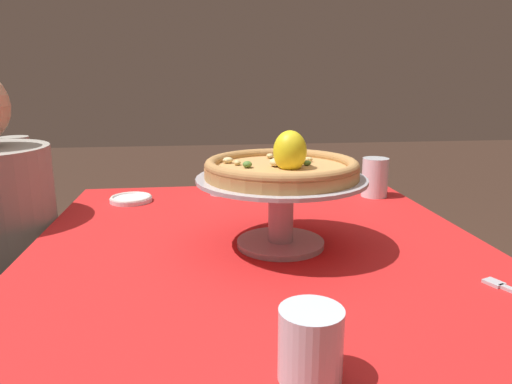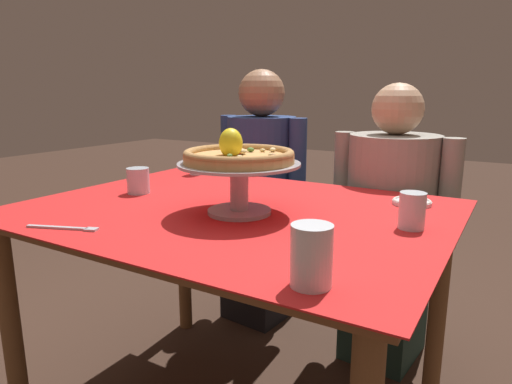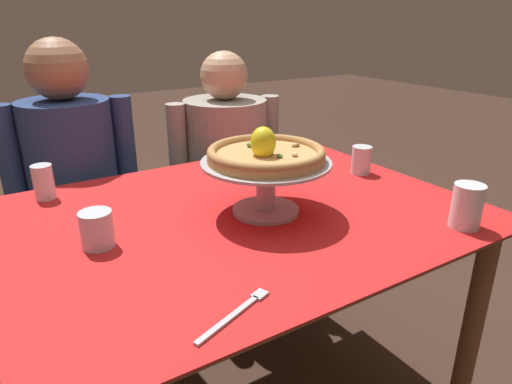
% 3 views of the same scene
% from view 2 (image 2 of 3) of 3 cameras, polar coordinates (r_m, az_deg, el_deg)
% --- Properties ---
extents(dining_table, '(1.29, 1.00, 0.77)m').
position_cam_2_polar(dining_table, '(1.43, -2.91, -6.04)').
color(dining_table, brown).
rests_on(dining_table, ground).
extents(pizza_stand, '(0.36, 0.36, 0.15)m').
position_cam_2_polar(pizza_stand, '(1.31, -2.15, 1.52)').
color(pizza_stand, '#B7B7C1').
rests_on(pizza_stand, dining_table).
extents(pizza, '(0.32, 0.32, 0.10)m').
position_cam_2_polar(pizza, '(1.30, -2.24, 4.71)').
color(pizza, tan).
rests_on(pizza, pizza_stand).
extents(water_glass_side_left, '(0.08, 0.08, 0.09)m').
position_cam_2_polar(water_glass_side_left, '(1.65, -14.64, 1.26)').
color(water_glass_side_left, silver).
rests_on(water_glass_side_left, dining_table).
extents(water_glass_back_left, '(0.06, 0.06, 0.11)m').
position_cam_2_polar(water_glass_back_left, '(1.97, -7.61, 3.56)').
color(water_glass_back_left, white).
rests_on(water_glass_back_left, dining_table).
extents(water_glass_front_right, '(0.08, 0.08, 0.12)m').
position_cam_2_polar(water_glass_front_right, '(0.84, 7.04, -8.55)').
color(water_glass_front_right, white).
rests_on(water_glass_front_right, dining_table).
extents(water_glass_side_right, '(0.07, 0.07, 0.10)m').
position_cam_2_polar(water_glass_side_right, '(1.25, 19.19, -2.51)').
color(water_glass_side_right, silver).
rests_on(water_glass_side_right, dining_table).
extents(side_plate, '(0.12, 0.12, 0.02)m').
position_cam_2_polar(side_plate, '(1.52, 19.19, -1.19)').
color(side_plate, white).
rests_on(side_plate, dining_table).
extents(dinner_fork, '(0.19, 0.09, 0.01)m').
position_cam_2_polar(dinner_fork, '(1.29, -22.96, -4.24)').
color(dinner_fork, '#B7B7C1').
rests_on(dinner_fork, dining_table).
extents(diner_left, '(0.48, 0.36, 1.22)m').
position_cam_2_polar(diner_left, '(2.21, 0.68, -1.37)').
color(diner_left, black).
rests_on(diner_left, ground).
extents(diner_right, '(0.52, 0.39, 1.16)m').
position_cam_2_polar(diner_right, '(1.94, 16.60, -4.54)').
color(diner_right, '#1E3833').
rests_on(diner_right, ground).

